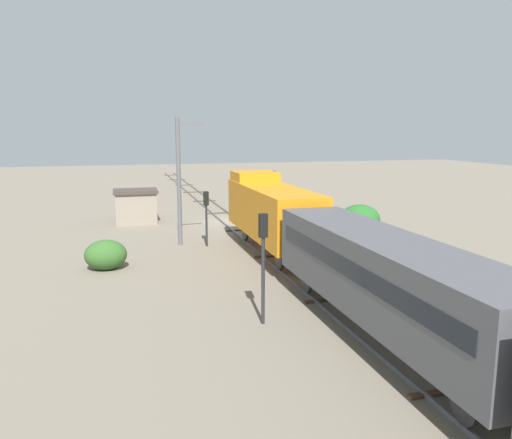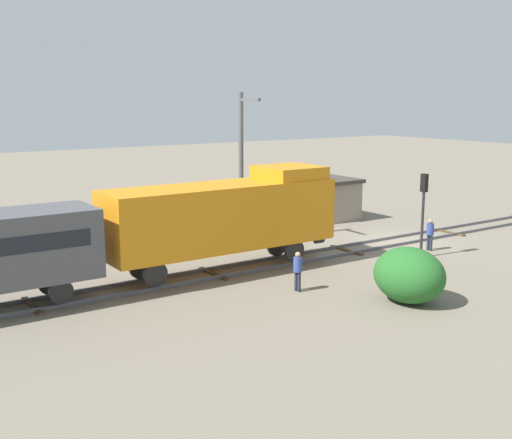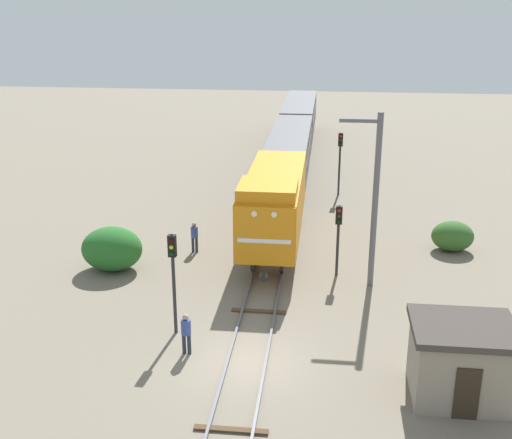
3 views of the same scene
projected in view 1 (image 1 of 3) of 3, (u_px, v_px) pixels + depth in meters
ground_plane at (229, 221)px, 41.57m from camera, size 147.49×147.49×0.00m
railway_track at (229, 220)px, 41.56m from camera, size 2.40×98.33×0.16m
locomotive at (271, 209)px, 30.06m from camera, size 2.90×11.60×4.60m
passenger_car_leading at (384, 273)px, 17.45m from camera, size 2.84×14.00×3.66m
traffic_signal_near at (273, 187)px, 40.07m from camera, size 0.32×0.34×4.29m
traffic_signal_mid at (206, 208)px, 32.20m from camera, size 0.32×0.34×3.60m
traffic_signal_far at (263, 248)px, 19.02m from camera, size 0.32×0.34×4.36m
worker_near_track at (258, 209)px, 41.69m from camera, size 0.38×0.38×1.70m
worker_by_signal at (328, 231)px, 32.39m from camera, size 0.38×0.38×1.70m
catenary_mast at (180, 178)px, 32.37m from camera, size 1.94×0.28×8.31m
relay_hut at (136, 206)px, 40.59m from camera, size 3.50×2.90×2.74m
bush_near at (106, 255)px, 27.02m from camera, size 2.25×1.84×1.64m
bush_mid at (359, 220)px, 35.93m from camera, size 3.07×2.51×2.23m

